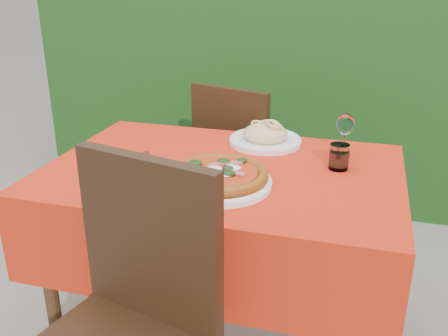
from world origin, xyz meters
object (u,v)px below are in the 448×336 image
(chair_near, at_px, (128,316))
(water_glass, at_px, (339,158))
(wine_glass, at_px, (345,126))
(pasta_plate, at_px, (265,137))
(pizza_plate, at_px, (218,177))
(fork, at_px, (145,161))
(chair_far, at_px, (240,161))

(chair_near, distance_m, water_glass, 0.90)
(chair_near, xyz_separation_m, water_glass, (0.48, 0.73, 0.23))
(water_glass, xyz_separation_m, wine_glass, (0.01, 0.15, 0.07))
(wine_glass, bearing_deg, pasta_plate, 171.59)
(chair_near, relative_size, wine_glass, 5.88)
(pizza_plate, height_order, pasta_plate, pasta_plate)
(chair_near, relative_size, pizza_plate, 2.32)
(pizza_plate, distance_m, pasta_plate, 0.46)
(chair_near, relative_size, pasta_plate, 3.31)
(pasta_plate, height_order, fork, pasta_plate)
(pasta_plate, xyz_separation_m, fork, (-0.39, -0.33, -0.03))
(chair_far, distance_m, pasta_plate, 0.49)
(water_glass, relative_size, fork, 0.46)
(pizza_plate, distance_m, water_glass, 0.45)
(chair_near, xyz_separation_m, fork, (-0.21, 0.60, 0.19))
(chair_far, height_order, wine_glass, wine_glass)
(chair_near, distance_m, pizza_plate, 0.53)
(chair_far, relative_size, pizza_plate, 2.16)
(chair_far, height_order, fork, chair_far)
(pizza_plate, bearing_deg, water_glass, 35.15)
(pasta_plate, xyz_separation_m, water_glass, (0.31, -0.20, 0.01))
(fork, bearing_deg, chair_near, -91.98)
(chair_far, xyz_separation_m, pizza_plate, (0.13, -0.82, 0.26))
(chair_far, bearing_deg, pasta_plate, 135.80)
(chair_near, distance_m, fork, 0.67)
(chair_near, height_order, chair_far, chair_near)
(chair_near, relative_size, fork, 4.83)
(chair_near, distance_m, chair_far, 1.29)
(chair_near, xyz_separation_m, pasta_plate, (0.17, 0.93, 0.22))
(chair_far, xyz_separation_m, wine_glass, (0.51, -0.41, 0.34))
(pizza_plate, xyz_separation_m, wine_glass, (0.38, 0.41, 0.09))
(pasta_plate, distance_m, fork, 0.50)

